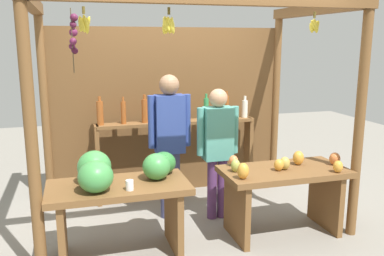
# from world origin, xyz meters

# --- Properties ---
(ground_plane) EXTENTS (12.00, 12.00, 0.00)m
(ground_plane) POSITION_xyz_m (0.00, 0.00, 0.00)
(ground_plane) COLOR gray
(ground_plane) RESTS_ON ground
(market_stall) EXTENTS (3.19, 1.90, 2.40)m
(market_stall) POSITION_xyz_m (-0.00, 0.42, 1.39)
(market_stall) COLOR brown
(market_stall) RESTS_ON ground
(fruit_counter_left) EXTENTS (1.29, 0.68, 1.00)m
(fruit_counter_left) POSITION_xyz_m (-0.84, -0.66, 0.66)
(fruit_counter_left) COLOR brown
(fruit_counter_left) RESTS_ON ground
(fruit_counter_right) EXTENTS (1.29, 0.64, 0.86)m
(fruit_counter_right) POSITION_xyz_m (0.84, -0.67, 0.54)
(fruit_counter_right) COLOR brown
(fruit_counter_right) RESTS_ON ground
(bottle_shelf_unit) EXTENTS (2.04, 0.22, 1.36)m
(bottle_shelf_unit) POSITION_xyz_m (0.03, 0.67, 0.82)
(bottle_shelf_unit) COLOR brown
(bottle_shelf_unit) RESTS_ON ground
(vendor_man) EXTENTS (0.48, 0.22, 1.63)m
(vendor_man) POSITION_xyz_m (-0.19, 0.06, 0.98)
(vendor_man) COLOR #3D3F64
(vendor_man) RESTS_ON ground
(vendor_woman) EXTENTS (0.48, 0.20, 1.48)m
(vendor_woman) POSITION_xyz_m (0.32, -0.11, 0.88)
(vendor_woman) COLOR #553060
(vendor_woman) RESTS_ON ground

